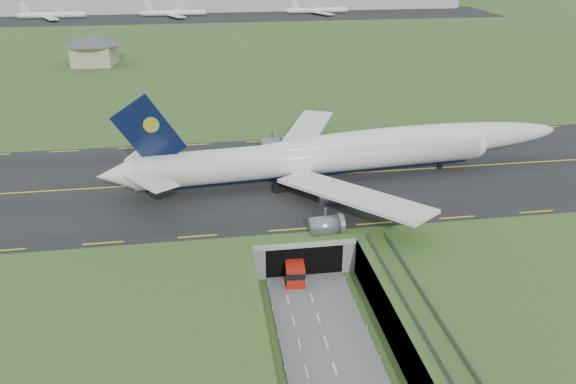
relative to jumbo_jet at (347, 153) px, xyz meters
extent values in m
plane|color=#335321|center=(-11.95, -30.69, -11.19)|extent=(900.00, 900.00, 0.00)
cube|color=gray|center=(-11.95, -30.69, -8.19)|extent=(800.00, 800.00, 6.00)
cube|color=slate|center=(-11.95, -38.19, -11.09)|extent=(12.00, 75.00, 0.20)
cube|color=black|center=(-11.95, 2.31, -5.10)|extent=(800.00, 44.00, 0.18)
cube|color=gray|center=(-11.95, -11.69, -5.69)|extent=(16.00, 22.00, 1.00)
cube|color=gray|center=(-18.95, -11.69, -8.19)|extent=(2.00, 22.00, 6.00)
cube|color=gray|center=(-4.95, -11.69, -8.19)|extent=(2.00, 22.00, 6.00)
cube|color=black|center=(-11.95, -16.69, -8.69)|extent=(12.00, 12.00, 5.00)
cube|color=#A8A8A3|center=(-11.95, -22.74, -5.59)|extent=(17.00, 0.50, 0.80)
cube|color=#A8A8A3|center=(-0.95, -49.19, -5.39)|extent=(3.00, 53.00, 0.50)
cube|color=gray|center=(-2.35, -49.19, -4.64)|extent=(0.06, 53.00, 1.00)
cube|color=gray|center=(0.45, -49.19, -4.64)|extent=(0.06, 53.00, 1.00)
cylinder|color=#A8A8A3|center=(-0.95, -46.69, -8.39)|extent=(0.90, 0.90, 5.60)
cylinder|color=#A8A8A3|center=(-0.95, -34.69, -8.39)|extent=(0.90, 0.90, 5.60)
cylinder|color=silver|center=(-6.22, -0.56, -0.26)|extent=(64.96, 11.90, 6.09)
sphere|color=silver|center=(25.98, 2.36, -0.26)|extent=(6.48, 6.48, 5.97)
cone|color=silver|center=(-41.27, -3.74, -0.26)|extent=(7.15, 6.36, 5.78)
ellipsoid|color=silver|center=(11.17, 1.01, 1.11)|extent=(66.81, 11.59, 6.39)
ellipsoid|color=black|center=(25.03, 2.27, 0.51)|extent=(4.48, 3.04, 2.13)
cylinder|color=black|center=(-6.22, -0.56, -2.63)|extent=(61.42, 8.10, 2.56)
cube|color=silver|center=(-5.70, 14.76, -1.21)|extent=(18.01, 28.66, 2.56)
cube|color=silver|center=(-36.23, 3.88, 1.17)|extent=(8.01, 11.31, 0.97)
cube|color=silver|center=(-2.95, -15.55, -1.21)|extent=(21.86, 27.13, 2.56)
cube|color=silver|center=(-34.94, -10.33, 1.17)|extent=(9.31, 11.11, 0.97)
cube|color=black|center=(-35.11, -3.18, 6.88)|extent=(12.10, 1.66, 13.46)
cylinder|color=yellow|center=(-34.64, -3.14, 8.30)|extent=(2.71, 0.90, 2.66)
cylinder|color=slate|center=(-6.35, 8.50, -4.15)|extent=(5.21, 3.57, 3.14)
cylinder|color=slate|center=(-11.73, 18.04, -4.15)|extent=(5.21, 3.57, 3.14)
cylinder|color=slate|center=(-4.72, -9.50, -4.15)|extent=(5.21, 3.57, 3.14)
cylinder|color=slate|center=(-8.29, -19.85, -4.15)|extent=(5.21, 3.57, 3.14)
cylinder|color=black|center=(19.54, 1.77, -4.49)|extent=(1.08, 0.57, 1.05)
cube|color=black|center=(-10.49, -0.95, -4.34)|extent=(6.28, 7.15, 1.33)
cube|color=#B51B0C|center=(-13.55, -22.62, -9.48)|extent=(3.47, 7.76, 3.02)
cube|color=black|center=(-13.55, -22.62, -8.88)|extent=(3.54, 7.86, 1.01)
cube|color=black|center=(-13.55, -22.62, -10.74)|extent=(3.23, 7.24, 0.50)
cylinder|color=black|center=(-15.07, -25.01, -10.64)|extent=(0.43, 0.93, 0.90)
cylinder|color=black|center=(-14.62, -20.01, -10.64)|extent=(0.43, 0.93, 0.90)
cylinder|color=black|center=(-12.47, -25.24, -10.64)|extent=(0.43, 0.93, 0.90)
cylinder|color=black|center=(-12.02, -20.24, -10.64)|extent=(0.43, 0.93, 0.90)
cube|color=tan|center=(-63.33, 114.60, -1.55)|extent=(14.88, 14.88, 7.28)
cone|color=#4C4C51|center=(-63.33, 114.60, 3.91)|extent=(21.82, 21.82, 3.64)
cube|color=black|center=(-11.95, 239.31, -5.05)|extent=(320.00, 50.00, 0.08)
cylinder|color=silver|center=(-106.20, 244.31, -3.01)|extent=(34.00, 3.20, 3.20)
cylinder|color=silver|center=(-39.61, 244.31, -3.01)|extent=(34.00, 3.20, 3.20)
cylinder|color=silver|center=(43.89, 244.31, -3.01)|extent=(34.00, 3.20, 3.20)
ellipsoid|color=slate|center=(108.05, 399.31, -15.19)|extent=(260.00, 91.00, 44.00)
camera|label=1|loc=(-25.54, -95.21, 36.86)|focal=35.00mm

